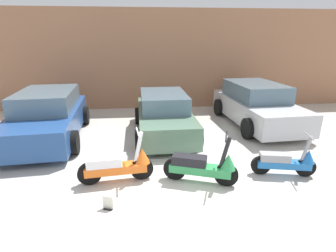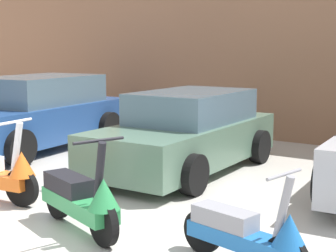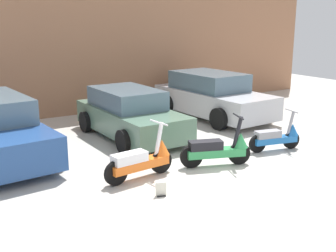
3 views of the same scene
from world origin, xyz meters
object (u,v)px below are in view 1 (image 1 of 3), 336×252
scooter_front_left (119,165)px  scooter_front_right (204,166)px  car_rear_right (256,105)px  scooter_front_center (287,161)px  placard_near_left_scooter (108,203)px  car_rear_left (48,116)px  car_rear_center (164,115)px

scooter_front_left → scooter_front_right: (1.76, -0.23, -0.00)m
scooter_front_left → car_rear_right: car_rear_right is taller
scooter_front_left → scooter_front_center: 3.66m
scooter_front_right → placard_near_left_scooter: (-1.89, -0.73, -0.28)m
scooter_front_right → scooter_front_center: (1.90, 0.14, -0.05)m
scooter_front_right → car_rear_left: 5.11m
scooter_front_center → car_rear_left: 6.67m
car_rear_center → placard_near_left_scooter: size_ratio=14.76×
scooter_front_left → car_rear_left: car_rear_left is taller
scooter_front_center → placard_near_left_scooter: (-3.79, -0.87, -0.23)m
scooter_front_center → placard_near_left_scooter: size_ratio=5.30×
scooter_front_left → placard_near_left_scooter: (-0.13, -0.96, -0.28)m
scooter_front_right → scooter_front_center: size_ratio=1.10×
scooter_front_right → car_rear_right: car_rear_right is taller
scooter_front_center → car_rear_center: size_ratio=0.36×
scooter_front_right → car_rear_left: car_rear_left is taller
scooter_front_left → car_rear_left: 3.68m
car_rear_center → car_rear_left: bearing=-90.1°
scooter_front_left → car_rear_left: bearing=122.8°
scooter_front_left → scooter_front_center: scooter_front_left is taller
placard_near_left_scooter → car_rear_left: bearing=120.2°
scooter_front_left → car_rear_right: size_ratio=0.37×
scooter_front_right → car_rear_left: (-4.09, 3.06, 0.29)m
scooter_front_left → placard_near_left_scooter: size_ratio=6.08×
scooter_front_center → placard_near_left_scooter: scooter_front_center is taller
scooter_front_right → scooter_front_left: bearing=-167.8°
car_rear_right → placard_near_left_scooter: (-4.65, -4.58, -0.57)m
scooter_front_center → car_rear_left: bearing=165.8°
scooter_front_right → placard_near_left_scooter: scooter_front_right is taller
car_rear_left → placard_near_left_scooter: (2.20, -3.79, -0.57)m
scooter_front_left → placard_near_left_scooter: 1.00m
car_rear_left → car_rear_center: size_ratio=1.14×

